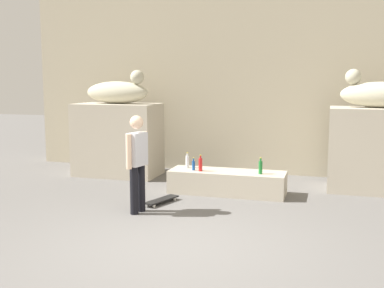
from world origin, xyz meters
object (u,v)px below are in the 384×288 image
statue_reclining_left (118,92)px  bottle_clear (187,161)px  bottle_red (200,164)px  skateboard (162,200)px  skater (137,160)px  bottle_blue (194,165)px  statue_reclining_right (379,94)px  bottle_green (261,167)px

statue_reclining_left → bottle_clear: bearing=-20.0°
bottle_red → bottle_clear: size_ratio=1.02×
skateboard → bottle_red: bottle_red is taller
skater → skateboard: skater is taller
bottle_blue → bottle_clear: 0.29m
bottle_red → bottle_clear: (-0.35, 0.25, -0.00)m
skateboard → bottle_red: 1.17m
skateboard → skater: bearing=4.5°
statue_reclining_right → bottle_red: (-3.36, -1.24, -1.39)m
bottle_green → bottle_clear: (-1.54, 0.20, -0.00)m
skater → bottle_green: skater is taller
bottle_green → statue_reclining_right: bearing=28.6°
skater → statue_reclining_right: bearing=138.5°
skater → bottle_red: size_ratio=5.11×
skater → bottle_blue: (0.51, 1.65, -0.36)m
statue_reclining_right → bottle_green: 2.84m
skater → bottle_blue: bearing=176.0°
bottle_green → bottle_clear: size_ratio=1.01×
skateboard → bottle_green: bottle_green is taller
skater → bottle_green: bearing=145.0°
skateboard → statue_reclining_left: bearing=-120.0°
statue_reclining_right → bottle_red: statue_reclining_right is taller
statue_reclining_left → skateboard: 3.42m
bottle_green → bottle_blue: (-1.34, -0.01, -0.03)m
statue_reclining_right → bottle_blue: bearing=30.2°
statue_reclining_left → bottle_blue: statue_reclining_left is taller
statue_reclining_left → bottle_red: (2.34, -1.23, -1.39)m
bottle_green → bottle_red: 1.19m
statue_reclining_right → bottle_green: statue_reclining_right is taller
statue_reclining_left → bottle_blue: 2.86m
skateboard → bottle_green: bearing=139.3°
statue_reclining_left → bottle_green: bearing=-12.4°
bottle_red → bottle_clear: bearing=144.0°
skater → bottle_clear: (0.32, 1.86, -0.33)m
bottle_red → bottle_blue: bearing=163.9°
skater → bottle_clear: bearing=-176.4°
statue_reclining_left → bottle_green: 3.97m
statue_reclining_right → bottle_blue: (-3.52, -1.19, -1.42)m
statue_reclining_right → skater: size_ratio=1.01×
bottle_green → bottle_red: bottle_red is taller
statue_reclining_right → bottle_blue: size_ratio=6.51×
statue_reclining_left → bottle_clear: size_ratio=5.16×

